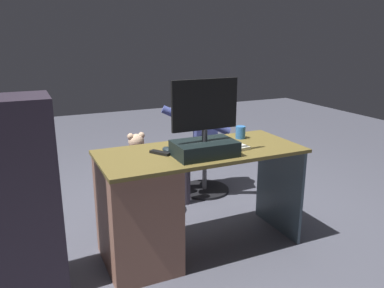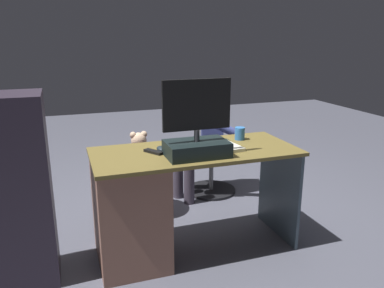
% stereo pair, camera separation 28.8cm
% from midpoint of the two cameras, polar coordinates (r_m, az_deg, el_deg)
% --- Properties ---
extents(ground_plane, '(10.00, 10.00, 0.00)m').
position_cam_midpoint_polar(ground_plane, '(3.32, 0.51, -11.45)').
color(ground_plane, '#50515E').
extents(desk, '(1.42, 0.63, 0.76)m').
position_cam_midpoint_polar(desk, '(2.68, -4.07, -8.92)').
color(desk, brown).
rests_on(desk, ground_plane).
extents(monitor, '(0.45, 0.26, 0.50)m').
position_cam_midpoint_polar(monitor, '(2.51, 4.00, 1.04)').
color(monitor, black).
rests_on(monitor, desk).
extents(keyboard, '(0.42, 0.14, 0.02)m').
position_cam_midpoint_polar(keyboard, '(2.77, 4.69, -0.14)').
color(keyboard, black).
rests_on(keyboard, desk).
extents(computer_mouse, '(0.06, 0.10, 0.04)m').
position_cam_midpoint_polar(computer_mouse, '(2.63, -1.48, -0.76)').
color(computer_mouse, '#1F292F').
rests_on(computer_mouse, desk).
extents(cup, '(0.07, 0.07, 0.10)m').
position_cam_midpoint_polar(cup, '(2.96, 9.85, 1.51)').
color(cup, '#3372BF').
rests_on(cup, desk).
extents(tv_remote, '(0.12, 0.15, 0.02)m').
position_cam_midpoint_polar(tv_remote, '(2.60, -2.57, -1.20)').
color(tv_remote, black).
rests_on(tv_remote, desk).
extents(notebook_binder, '(0.26, 0.33, 0.02)m').
position_cam_midpoint_polar(notebook_binder, '(2.73, 7.27, -0.38)').
color(notebook_binder, silver).
rests_on(notebook_binder, desk).
extents(office_chair_teddy, '(0.53, 0.53, 0.44)m').
position_cam_midpoint_polar(office_chair_teddy, '(3.38, -5.20, -6.35)').
color(office_chair_teddy, black).
rests_on(office_chair_teddy, ground_plane).
extents(teddy_bear, '(0.22, 0.22, 0.31)m').
position_cam_midpoint_polar(teddy_bear, '(3.28, -5.39, -1.02)').
color(teddy_bear, '#D5AF8E').
rests_on(teddy_bear, office_chair_teddy).
extents(visitor_chair, '(0.49, 0.49, 0.44)m').
position_cam_midpoint_polar(visitor_chair, '(3.84, 5.02, -3.36)').
color(visitor_chair, black).
rests_on(visitor_chair, ground_plane).
extents(person, '(0.55, 0.57, 1.10)m').
position_cam_midpoint_polar(person, '(3.68, 4.22, 1.91)').
color(person, '#3F4A8C').
rests_on(person, ground_plane).
extents(equipment_rack, '(0.44, 0.36, 1.20)m').
position_cam_midpoint_polar(equipment_rack, '(2.54, -22.00, -6.73)').
color(equipment_rack, '#2E2632').
rests_on(equipment_rack, ground_plane).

